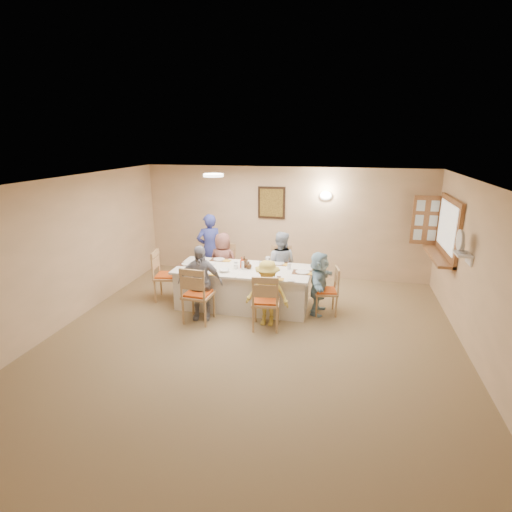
% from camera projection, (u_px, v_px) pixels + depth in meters
% --- Properties ---
extents(ground, '(7.00, 7.00, 0.00)m').
position_uv_depth(ground, '(249.00, 347.00, 6.19)').
color(ground, olive).
extents(room_walls, '(7.00, 7.00, 7.00)m').
position_uv_depth(room_walls, '(248.00, 253.00, 5.75)').
color(room_walls, tan).
rests_on(room_walls, ground).
extents(wall_picture, '(0.62, 0.05, 0.72)m').
position_uv_depth(wall_picture, '(272.00, 203.00, 9.00)').
color(wall_picture, black).
rests_on(wall_picture, room_walls).
extents(wall_sconce, '(0.26, 0.09, 0.18)m').
position_uv_depth(wall_sconce, '(326.00, 196.00, 8.67)').
color(wall_sconce, white).
rests_on(wall_sconce, room_walls).
extents(ceiling_light, '(0.36, 0.36, 0.05)m').
position_uv_depth(ceiling_light, '(213.00, 175.00, 7.09)').
color(ceiling_light, white).
rests_on(ceiling_light, room_walls).
extents(serving_hatch, '(0.06, 1.50, 1.15)m').
position_uv_depth(serving_hatch, '(449.00, 229.00, 7.33)').
color(serving_hatch, '#956136').
rests_on(serving_hatch, room_walls).
extents(hatch_sill, '(0.30, 1.50, 0.05)m').
position_uv_depth(hatch_sill, '(438.00, 256.00, 7.51)').
color(hatch_sill, '#956136').
rests_on(hatch_sill, room_walls).
extents(shutter_door, '(0.55, 0.04, 1.00)m').
position_uv_depth(shutter_door, '(426.00, 220.00, 8.10)').
color(shutter_door, '#956136').
rests_on(shutter_door, room_walls).
extents(fan_shelf, '(0.22, 0.36, 0.03)m').
position_uv_depth(fan_shelf, '(463.00, 254.00, 6.12)').
color(fan_shelf, white).
rests_on(fan_shelf, room_walls).
extents(desk_fan, '(0.30, 0.30, 0.28)m').
position_uv_depth(desk_fan, '(462.00, 244.00, 6.08)').
color(desk_fan, '#A5A5A8').
rests_on(desk_fan, fan_shelf).
extents(dining_table, '(2.53, 1.07, 0.76)m').
position_uv_depth(dining_table, '(243.00, 287.00, 7.59)').
color(dining_table, silver).
rests_on(dining_table, ground).
extents(chair_back_left, '(0.51, 0.51, 0.95)m').
position_uv_depth(chair_back_left, '(225.00, 267.00, 8.43)').
color(chair_back_left, tan).
rests_on(chair_back_left, ground).
extents(chair_back_right, '(0.53, 0.53, 0.98)m').
position_uv_depth(chair_back_right, '(281.00, 271.00, 8.18)').
color(chair_back_right, tan).
rests_on(chair_back_right, ground).
extents(chair_front_left, '(0.52, 0.52, 1.03)m').
position_uv_depth(chair_front_left, '(198.00, 293.00, 6.92)').
color(chair_front_left, tan).
rests_on(chair_front_left, ground).
extents(chair_front_right, '(0.53, 0.53, 0.99)m').
position_uv_depth(chair_front_right, '(266.00, 300.00, 6.68)').
color(chair_front_right, tan).
rests_on(chair_front_right, ground).
extents(chair_left_end, '(0.55, 0.55, 1.01)m').
position_uv_depth(chair_left_end, '(167.00, 275.00, 7.87)').
color(chair_left_end, tan).
rests_on(chair_left_end, ground).
extents(chair_right_end, '(0.50, 0.50, 0.89)m').
position_uv_depth(chair_right_end, '(326.00, 291.00, 7.24)').
color(chair_right_end, tan).
rests_on(chair_right_end, ground).
extents(diner_back_left, '(0.69, 0.51, 1.25)m').
position_uv_depth(diner_back_left, '(223.00, 262.00, 8.28)').
color(diner_back_left, brown).
rests_on(diner_back_left, ground).
extents(diner_back_right, '(0.74, 0.62, 1.34)m').
position_uv_depth(diner_back_right, '(280.00, 264.00, 8.01)').
color(diner_back_right, '#9DA8B8').
rests_on(diner_back_right, ground).
extents(diner_front_left, '(0.89, 0.57, 1.35)m').
position_uv_depth(diner_front_left, '(200.00, 283.00, 6.99)').
color(diner_front_left, gray).
rests_on(diner_front_left, ground).
extents(diner_front_right, '(0.79, 0.51, 1.16)m').
position_uv_depth(diner_front_right, '(267.00, 293.00, 6.77)').
color(diner_front_right, gold).
rests_on(diner_front_right, ground).
extents(diner_right_end, '(1.16, 0.58, 1.17)m').
position_uv_depth(diner_right_end, '(319.00, 283.00, 7.23)').
color(diner_right_end, '#96BFD2').
rests_on(diner_right_end, ground).
extents(caregiver, '(0.89, 0.86, 1.54)m').
position_uv_depth(caregiver, '(210.00, 249.00, 8.77)').
color(caregiver, '#313A8D').
rests_on(caregiver, ground).
extents(placemat_fl, '(0.34, 0.25, 0.01)m').
position_uv_depth(placemat_fl, '(205.00, 273.00, 7.21)').
color(placemat_fl, '#472B19').
rests_on(placemat_fl, dining_table).
extents(plate_fl, '(0.25, 0.25, 0.02)m').
position_uv_depth(plate_fl, '(205.00, 273.00, 7.20)').
color(plate_fl, white).
rests_on(plate_fl, dining_table).
extents(napkin_fl, '(0.13, 0.13, 0.01)m').
position_uv_depth(napkin_fl, '(214.00, 274.00, 7.12)').
color(napkin_fl, gold).
rests_on(napkin_fl, dining_table).
extents(placemat_fr, '(0.34, 0.25, 0.01)m').
position_uv_depth(placemat_fr, '(270.00, 278.00, 6.96)').
color(placemat_fr, '#472B19').
rests_on(placemat_fr, dining_table).
extents(plate_fr, '(0.24, 0.24, 0.02)m').
position_uv_depth(plate_fr, '(270.00, 277.00, 6.95)').
color(plate_fr, white).
rests_on(plate_fr, dining_table).
extents(napkin_fr, '(0.13, 0.13, 0.01)m').
position_uv_depth(napkin_fr, '(280.00, 279.00, 6.87)').
color(napkin_fr, gold).
rests_on(napkin_fr, dining_table).
extents(placemat_bl, '(0.34, 0.25, 0.01)m').
position_uv_depth(placemat_bl, '(219.00, 260.00, 7.99)').
color(placemat_bl, '#472B19').
rests_on(placemat_bl, dining_table).
extents(plate_bl, '(0.22, 0.22, 0.01)m').
position_uv_depth(plate_bl, '(219.00, 259.00, 7.99)').
color(plate_bl, white).
rests_on(plate_bl, dining_table).
extents(napkin_bl, '(0.14, 0.14, 0.01)m').
position_uv_depth(napkin_bl, '(227.00, 261.00, 7.91)').
color(napkin_bl, gold).
rests_on(napkin_bl, dining_table).
extents(placemat_br, '(0.36, 0.27, 0.01)m').
position_uv_depth(placemat_br, '(278.00, 264.00, 7.74)').
color(placemat_br, '#472B19').
rests_on(placemat_br, dining_table).
extents(plate_br, '(0.24, 0.24, 0.02)m').
position_uv_depth(plate_br, '(278.00, 263.00, 7.74)').
color(plate_br, white).
rests_on(plate_br, dining_table).
extents(napkin_br, '(0.14, 0.14, 0.01)m').
position_uv_depth(napkin_br, '(287.00, 265.00, 7.66)').
color(napkin_br, gold).
rests_on(napkin_br, dining_table).
extents(placemat_le, '(0.35, 0.26, 0.01)m').
position_uv_depth(placemat_le, '(188.00, 264.00, 7.70)').
color(placemat_le, '#472B19').
rests_on(placemat_le, dining_table).
extents(plate_le, '(0.23, 0.23, 0.01)m').
position_uv_depth(plate_le, '(188.00, 264.00, 7.70)').
color(plate_le, white).
rests_on(plate_le, dining_table).
extents(napkin_le, '(0.14, 0.14, 0.01)m').
position_uv_depth(napkin_le, '(196.00, 265.00, 7.62)').
color(napkin_le, gold).
rests_on(napkin_le, dining_table).
extents(placemat_re, '(0.37, 0.27, 0.01)m').
position_uv_depth(placemat_re, '(303.00, 272.00, 7.24)').
color(placemat_re, '#472B19').
rests_on(placemat_re, dining_table).
extents(plate_re, '(0.25, 0.25, 0.02)m').
position_uv_depth(plate_re, '(303.00, 272.00, 7.24)').
color(plate_re, white).
rests_on(plate_re, dining_table).
extents(napkin_re, '(0.14, 0.14, 0.01)m').
position_uv_depth(napkin_re, '(312.00, 274.00, 7.16)').
color(napkin_re, gold).
rests_on(napkin_re, dining_table).
extents(teacup_a, '(0.11, 0.11, 0.08)m').
position_uv_depth(teacup_a, '(195.00, 268.00, 7.38)').
color(teacup_a, white).
rests_on(teacup_a, dining_table).
extents(teacup_b, '(0.10, 0.10, 0.09)m').
position_uv_depth(teacup_b, '(268.00, 259.00, 7.90)').
color(teacup_b, white).
rests_on(teacup_b, dining_table).
extents(bowl_a, '(0.33, 0.33, 0.05)m').
position_uv_depth(bowl_a, '(225.00, 270.00, 7.28)').
color(bowl_a, white).
rests_on(bowl_a, dining_table).
extents(bowl_b, '(0.29, 0.29, 0.06)m').
position_uv_depth(bowl_b, '(264.00, 264.00, 7.65)').
color(bowl_b, white).
rests_on(bowl_b, dining_table).
extents(condiment_ketchup, '(0.13, 0.13, 0.21)m').
position_uv_depth(condiment_ketchup, '(242.00, 263.00, 7.46)').
color(condiment_ketchup, '#B9350F').
rests_on(condiment_ketchup, dining_table).
extents(condiment_brown, '(0.15, 0.15, 0.22)m').
position_uv_depth(condiment_brown, '(244.00, 262.00, 7.50)').
color(condiment_brown, '#38220F').
rests_on(condiment_brown, dining_table).
extents(condiment_malt, '(0.19, 0.19, 0.15)m').
position_uv_depth(condiment_malt, '(249.00, 265.00, 7.43)').
color(condiment_malt, '#38220F').
rests_on(condiment_malt, dining_table).
extents(drinking_glass, '(0.07, 0.07, 0.10)m').
position_uv_depth(drinking_glass, '(236.00, 264.00, 7.54)').
color(drinking_glass, silver).
rests_on(drinking_glass, dining_table).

